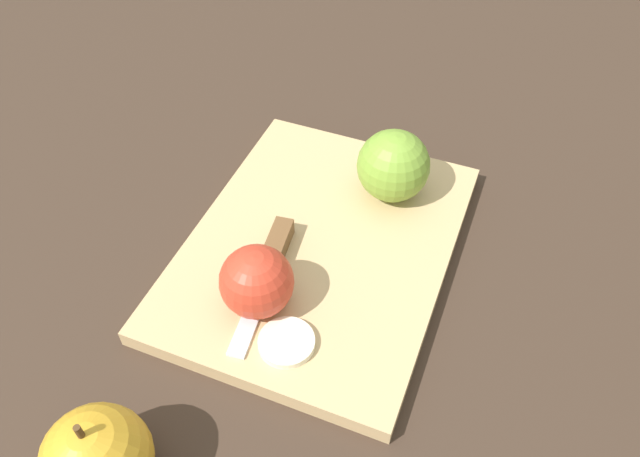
{
  "coord_description": "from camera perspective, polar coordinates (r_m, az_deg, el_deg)",
  "views": [
    {
      "loc": [
        0.4,
        0.12,
        0.48
      ],
      "look_at": [
        0.0,
        0.0,
        0.04
      ],
      "focal_mm": 35.0,
      "sensor_mm": 36.0,
      "label": 1
    }
  ],
  "objects": [
    {
      "name": "ground_plane",
      "position": [
        0.64,
        0.0,
        -2.32
      ],
      "size": [
        4.0,
        4.0,
        0.0
      ],
      "primitive_type": "plane",
      "color": "#38281E"
    },
    {
      "name": "apple_half_left",
      "position": [
        0.65,
        6.7,
        5.71
      ],
      "size": [
        0.08,
        0.08,
        0.08
      ],
      "rotation": [
        0.0,
        0.0,
        5.66
      ],
      "color": "olive",
      "rests_on": "cutting_board"
    },
    {
      "name": "cutting_board",
      "position": [
        0.63,
        0.0,
        -1.79
      ],
      "size": [
        0.35,
        0.28,
        0.02
      ],
      "color": "tan",
      "rests_on": "ground_plane"
    },
    {
      "name": "knife",
      "position": [
        0.6,
        -4.34,
        -2.59
      ],
      "size": [
        0.15,
        0.02,
        0.02
      ],
      "rotation": [
        0.0,
        0.0,
        0.04
      ],
      "color": "silver",
      "rests_on": "cutting_board"
    },
    {
      "name": "apple_slice",
      "position": [
        0.55,
        -3.08,
        -10.35
      ],
      "size": [
        0.05,
        0.05,
        0.01
      ],
      "color": "#EFE5C6",
      "rests_on": "cutting_board"
    },
    {
      "name": "apple_half_right",
      "position": [
        0.55,
        -5.81,
        -4.87
      ],
      "size": [
        0.07,
        0.07,
        0.07
      ],
      "rotation": [
        0.0,
        0.0,
        0.64
      ],
      "color": "red",
      "rests_on": "cutting_board"
    }
  ]
}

